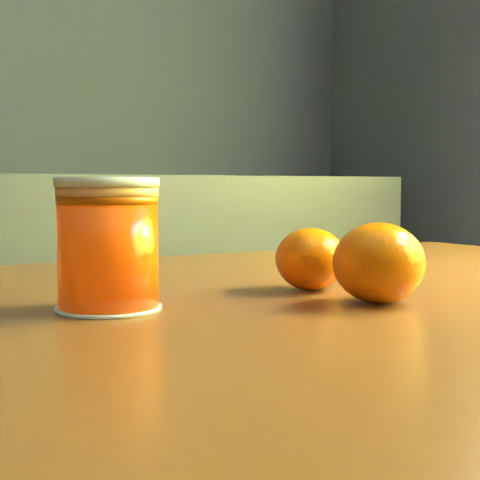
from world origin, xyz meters
name	(u,v)px	position (x,y,z in m)	size (l,w,h in m)	color
table	(295,435)	(0.84, 0.31, 0.69)	(1.13, 0.85, 0.79)	brown
juice_glass	(108,245)	(0.71, 0.33, 0.83)	(0.07, 0.07, 0.09)	#ED3E04
orange_front	(379,263)	(0.90, 0.28, 0.82)	(0.07, 0.07, 0.06)	#E56204
orange_back	(311,259)	(0.88, 0.36, 0.81)	(0.06, 0.06, 0.05)	#E56204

